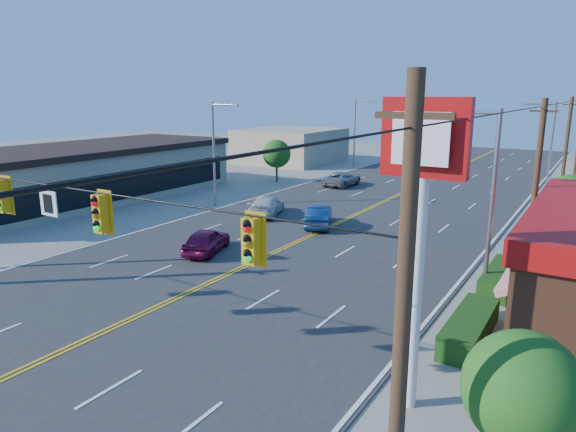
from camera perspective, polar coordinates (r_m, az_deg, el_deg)
The scene contains 19 objects.
ground at distance 19.28m, azimuth -25.45°, elevation -14.38°, with size 160.00×160.00×0.00m, color gray.
road at distance 33.49m, azimuth 4.33°, elevation -1.42°, with size 20.00×120.00×0.06m, color #2D2D30.
signal_span at distance 17.76m, azimuth -27.22°, elevation -0.06°, with size 24.32×0.34×9.00m.
kfc_pylon at distance 13.58m, azimuth 14.64°, elevation 2.26°, with size 2.20×0.36×8.50m.
strip_mall at distance 46.01m, azimuth -22.05°, elevation 4.52°, with size 10.40×26.40×4.40m.
streetlight_se at distance 23.48m, azimuth 21.33°, elevation 2.54°, with size 2.55×0.25×8.00m.
streetlight_ne at distance 47.12m, azimuth 26.95°, elevation 7.01°, with size 2.55×0.25×8.00m.
streetlight_sw at distance 40.28m, azimuth -8.04°, elevation 7.48°, with size 2.55×0.25×8.00m.
streetlight_nw at distance 62.43m, azimuth 7.59°, elevation 9.55°, with size 2.55×0.25×8.00m.
utility_pole_near at distance 27.25m, azimuth 25.78°, elevation 2.83°, with size 0.28×0.28×8.40m, color #47301E.
utility_pole_mid at distance 45.05m, azimuth 28.44°, elevation 6.22°, with size 0.28×0.28×8.40m, color #47301E.
tree_kfc_rear at distance 31.30m, azimuth 28.75°, elevation 1.36°, with size 2.94×2.94×4.41m.
tree_kfc_front at distance 12.38m, azimuth 24.60°, elevation -17.19°, with size 2.52×2.52×3.78m.
tree_west at distance 51.38m, azimuth -1.27°, elevation 6.93°, with size 2.80×2.80×4.20m.
bld_west_far at distance 66.94m, azimuth 0.27°, elevation 7.84°, with size 11.00×12.00×4.20m, color tan.
car_magenta at distance 28.60m, azimuth -9.05°, elevation -2.80°, with size 1.59×3.96×1.35m, color maroon.
car_blue at distance 33.80m, azimuth 3.44°, elevation -0.07°, with size 1.52×4.35×1.43m, color navy.
car_white at distance 37.01m, azimuth -2.42°, elevation 1.07°, with size 1.91×4.71×1.37m, color silver.
car_silver at distance 49.18m, azimuth 6.04°, elevation 4.07°, with size 2.21×4.80×1.33m, color #949398.
Camera 1 is at (14.89, -8.76, 8.56)m, focal length 32.00 mm.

